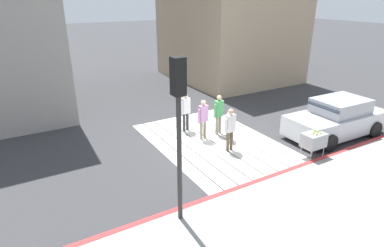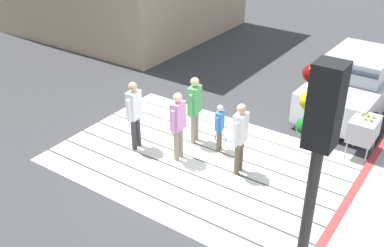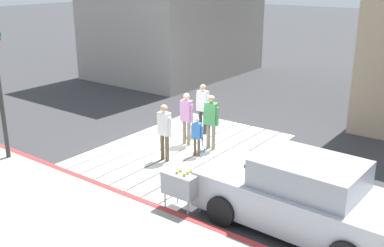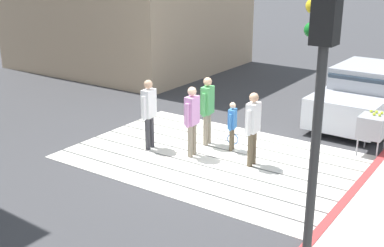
{
  "view_description": "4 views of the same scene",
  "coord_description": "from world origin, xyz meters",
  "px_view_note": "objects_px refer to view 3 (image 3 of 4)",
  "views": [
    {
      "loc": [
        -9.68,
        6.66,
        5.47
      ],
      "look_at": [
        -0.16,
        1.07,
        1.06
      ],
      "focal_mm": 30.44,
      "sensor_mm": 36.0,
      "label": 1
    },
    {
      "loc": [
        -4.65,
        7.1,
        5.62
      ],
      "look_at": [
        0.27,
        -0.07,
        0.85
      ],
      "focal_mm": 41.78,
      "sensor_mm": 36.0,
      "label": 2
    },
    {
      "loc": [
        -10.05,
        -7.91,
        5.1
      ],
      "look_at": [
        0.28,
        -0.15,
        0.8
      ],
      "focal_mm": 42.77,
      "sensor_mm": 36.0,
      "label": 3
    },
    {
      "loc": [
        -5.58,
        9.01,
        4.35
      ],
      "look_at": [
        0.33,
        0.39,
        0.87
      ],
      "focal_mm": 46.63,
      "sensor_mm": 36.0,
      "label": 4
    }
  ],
  "objects_px": {
    "pedestrian_adult_lead": "(186,115)",
    "tennis_ball_cart": "(182,183)",
    "pedestrian_adult_trailing": "(164,129)",
    "car_parked_near_curb": "(302,197)",
    "pedestrian_adult_side": "(203,105)",
    "pedestrian_teen_behind": "(211,118)",
    "pedestrian_child_with_racket": "(197,135)"
  },
  "relations": [
    {
      "from": "pedestrian_adult_side",
      "to": "pedestrian_teen_behind",
      "type": "relative_size",
      "value": 1.0
    },
    {
      "from": "pedestrian_adult_trailing",
      "to": "pedestrian_child_with_racket",
      "type": "xyz_separation_m",
      "value": [
        0.81,
        -0.54,
        -0.3
      ]
    },
    {
      "from": "car_parked_near_curb",
      "to": "pedestrian_adult_trailing",
      "type": "bearing_deg",
      "value": 76.84
    },
    {
      "from": "car_parked_near_curb",
      "to": "pedestrian_teen_behind",
      "type": "height_order",
      "value": "pedestrian_teen_behind"
    },
    {
      "from": "car_parked_near_curb",
      "to": "pedestrian_adult_lead",
      "type": "relative_size",
      "value": 2.65
    },
    {
      "from": "tennis_ball_cart",
      "to": "pedestrian_adult_trailing",
      "type": "height_order",
      "value": "pedestrian_adult_trailing"
    },
    {
      "from": "pedestrian_adult_side",
      "to": "pedestrian_teen_behind",
      "type": "height_order",
      "value": "pedestrian_adult_side"
    },
    {
      "from": "tennis_ball_cart",
      "to": "pedestrian_adult_lead",
      "type": "xyz_separation_m",
      "value": [
        3.36,
        2.47,
        0.26
      ]
    },
    {
      "from": "pedestrian_adult_side",
      "to": "pedestrian_adult_trailing",
      "type": "bearing_deg",
      "value": -169.32
    },
    {
      "from": "tennis_ball_cart",
      "to": "pedestrian_teen_behind",
      "type": "bearing_deg",
      "value": 25.26
    },
    {
      "from": "car_parked_near_curb",
      "to": "pedestrian_child_with_racket",
      "type": "relative_size",
      "value": 3.66
    },
    {
      "from": "car_parked_near_curb",
      "to": "pedestrian_child_with_racket",
      "type": "xyz_separation_m",
      "value": [
        1.88,
        4.04,
        -0.07
      ]
    },
    {
      "from": "pedestrian_teen_behind",
      "to": "pedestrian_child_with_racket",
      "type": "bearing_deg",
      "value": -179.73
    },
    {
      "from": "car_parked_near_curb",
      "to": "tennis_ball_cart",
      "type": "bearing_deg",
      "value": 110.56
    },
    {
      "from": "pedestrian_child_with_racket",
      "to": "pedestrian_adult_trailing",
      "type": "bearing_deg",
      "value": 146.39
    },
    {
      "from": "pedestrian_adult_lead",
      "to": "pedestrian_child_with_racket",
      "type": "distance_m",
      "value": 1.05
    },
    {
      "from": "pedestrian_adult_trailing",
      "to": "pedestrian_teen_behind",
      "type": "height_order",
      "value": "pedestrian_teen_behind"
    },
    {
      "from": "pedestrian_adult_side",
      "to": "pedestrian_teen_behind",
      "type": "distance_m",
      "value": 1.4
    },
    {
      "from": "car_parked_near_curb",
      "to": "pedestrian_teen_behind",
      "type": "distance_m",
      "value": 4.8
    },
    {
      "from": "pedestrian_teen_behind",
      "to": "pedestrian_child_with_racket",
      "type": "distance_m",
      "value": 0.76
    },
    {
      "from": "pedestrian_adult_side",
      "to": "pedestrian_adult_lead",
      "type": "bearing_deg",
      "value": -170.83
    },
    {
      "from": "car_parked_near_curb",
      "to": "pedestrian_child_with_racket",
      "type": "bearing_deg",
      "value": 64.98
    },
    {
      "from": "tennis_ball_cart",
      "to": "pedestrian_adult_lead",
      "type": "height_order",
      "value": "pedestrian_adult_lead"
    },
    {
      "from": "pedestrian_adult_trailing",
      "to": "car_parked_near_curb",
      "type": "bearing_deg",
      "value": -103.16
    },
    {
      "from": "car_parked_near_curb",
      "to": "pedestrian_adult_lead",
      "type": "distance_m",
      "value": 5.46
    },
    {
      "from": "car_parked_near_curb",
      "to": "pedestrian_adult_trailing",
      "type": "distance_m",
      "value": 4.71
    },
    {
      "from": "pedestrian_adult_trailing",
      "to": "pedestrian_adult_side",
      "type": "xyz_separation_m",
      "value": [
        2.49,
        0.47,
        0.02
      ]
    },
    {
      "from": "pedestrian_adult_lead",
      "to": "tennis_ball_cart",
      "type": "bearing_deg",
      "value": -143.64
    },
    {
      "from": "pedestrian_adult_lead",
      "to": "pedestrian_adult_side",
      "type": "xyz_separation_m",
      "value": [
        1.1,
        0.18,
        0.03
      ]
    },
    {
      "from": "pedestrian_adult_side",
      "to": "tennis_ball_cart",
      "type": "bearing_deg",
      "value": -149.29
    },
    {
      "from": "pedestrian_adult_lead",
      "to": "pedestrian_adult_trailing",
      "type": "height_order",
      "value": "pedestrian_adult_trailing"
    },
    {
      "from": "car_parked_near_curb",
      "to": "pedestrian_adult_trailing",
      "type": "height_order",
      "value": "pedestrian_adult_trailing"
    }
  ]
}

